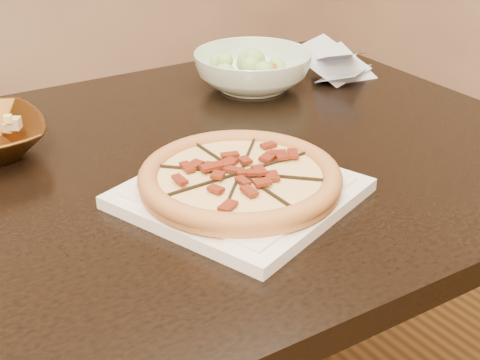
{
  "coord_description": "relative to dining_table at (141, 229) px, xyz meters",
  "views": [
    {
      "loc": [
        -0.48,
        -0.84,
        1.2
      ],
      "look_at": [
        -0.01,
        -0.16,
        0.78
      ],
      "focal_mm": 50.0,
      "sensor_mm": 36.0,
      "label": 1
    }
  ],
  "objects": [
    {
      "name": "salad_bowl",
      "position": [
        0.36,
        0.21,
        0.14
      ],
      "size": [
        0.25,
        0.25,
        0.07
      ],
      "primitive_type": "imported",
      "rotation": [
        0.0,
        0.0,
        -0.05
      ],
      "color": "white",
      "rests_on": "dining_table"
    },
    {
      "name": "pizza",
      "position": [
        0.08,
        -0.16,
        0.14
      ],
      "size": [
        0.28,
        0.28,
        0.03
      ],
      "color": "#C76B3D",
      "rests_on": "plate"
    },
    {
      "name": "salad",
      "position": [
        0.36,
        0.21,
        0.19
      ],
      "size": [
        0.13,
        0.11,
        0.04
      ],
      "color": "#ADD483",
      "rests_on": "salad_bowl"
    },
    {
      "name": "plate",
      "position": [
        0.08,
        -0.16,
        0.11
      ],
      "size": [
        0.35,
        0.35,
        0.02
      ],
      "color": "white",
      "rests_on": "dining_table"
    },
    {
      "name": "dining_table",
      "position": [
        0.0,
        0.0,
        0.0
      ],
      "size": [
        1.41,
        0.94,
        0.75
      ],
      "color": "black",
      "rests_on": "floor"
    },
    {
      "name": "cling_film",
      "position": [
        0.55,
        0.17,
        0.13
      ],
      "size": [
        0.17,
        0.15,
        0.05
      ],
      "primitive_type": null,
      "rotation": [
        0.0,
        0.0,
        -0.14
      ],
      "color": "silver",
      "rests_on": "dining_table"
    }
  ]
}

